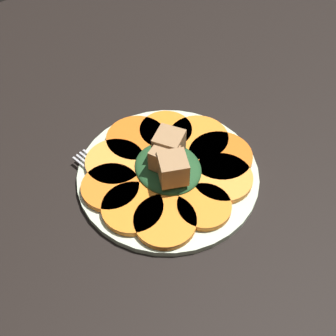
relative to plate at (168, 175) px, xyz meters
The scene contains 14 objects.
table_slab 1.52cm from the plate, ahead, with size 120.00×120.00×2.00cm, color black.
plate is the anchor object (origin of this frame).
carrot_slice_0 8.06cm from the plate, behind, with size 9.39×9.39×0.91cm, color orange.
carrot_slice_1 8.07cm from the plate, 138.68° to the right, with size 8.84×8.84×0.91cm, color orange.
carrot_slice_2 8.84cm from the plate, 106.95° to the right, with size 8.32×8.32×0.91cm, color orange.
carrot_slice_3 8.35cm from the plate, 73.79° to the right, with size 8.58×8.58×0.91cm, color orange.
carrot_slice_4 8.89cm from the plate, 40.24° to the right, with size 8.58×8.58×0.91cm, color orange.
carrot_slice_5 8.21cm from the plate, ahead, with size 7.56×7.56×0.91cm, color orange.
carrot_slice_6 8.01cm from the plate, 42.12° to the left, with size 8.86×8.86×0.91cm, color orange.
carrot_slice_7 8.36cm from the plate, 71.43° to the left, with size 9.66×9.66×0.91cm, color #D66115.
carrot_slice_8 8.00cm from the plate, 106.12° to the left, with size 9.36×9.36×0.91cm, color orange.
carrot_slice_9 8.12cm from the plate, 144.77° to the left, with size 8.27×8.27×0.91cm, color orange.
center_pile 2.88cm from the plate, 11.39° to the right, with size 10.36×9.33×5.91cm.
fork 7.50cm from the plate, 105.99° to the right, with size 19.14×4.85×0.40cm.
Camera 1 is at (34.31, -26.49, 56.37)cm, focal length 50.00 mm.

